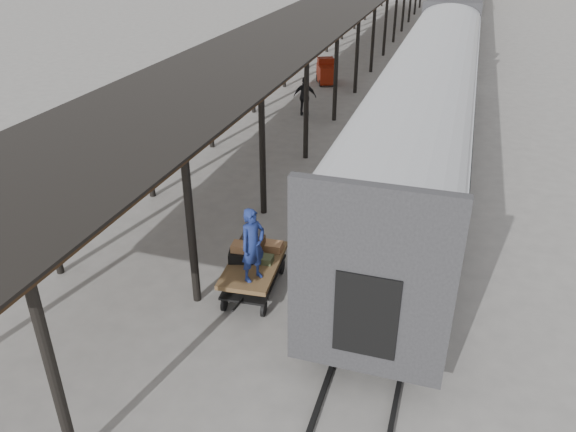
# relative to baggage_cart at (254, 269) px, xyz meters

# --- Properties ---
(ground) EXTENTS (160.00, 160.00, 0.00)m
(ground) POSITION_rel_baggage_cart_xyz_m (0.10, 1.20, -0.65)
(ground) COLOR slate
(ground) RESTS_ON ground
(train) EXTENTS (3.45, 76.01, 4.01)m
(train) POSITION_rel_baggage_cart_xyz_m (3.30, 34.99, 2.04)
(train) COLOR silver
(train) RESTS_ON ground
(canopy) EXTENTS (4.90, 64.30, 4.15)m
(canopy) POSITION_rel_baggage_cart_xyz_m (-3.30, 25.20, 3.36)
(canopy) COLOR #422B19
(canopy) RESTS_ON ground
(rails) EXTENTS (1.54, 150.00, 0.12)m
(rails) POSITION_rel_baggage_cart_xyz_m (3.30, 35.20, -0.59)
(rails) COLOR black
(rails) RESTS_ON ground
(baggage_cart) EXTENTS (1.44, 2.49, 0.86)m
(baggage_cart) POSITION_rel_baggage_cart_xyz_m (0.00, 0.00, 0.00)
(baggage_cart) COLOR brown
(baggage_cart) RESTS_ON ground
(suitcase_stack) EXTENTS (1.21, 1.23, 0.58)m
(suitcase_stack) POSITION_rel_baggage_cart_xyz_m (-0.17, 0.31, 0.43)
(suitcase_stack) COLOR #3A393C
(suitcase_stack) RESTS_ON baggage_cart
(luggage_tug) EXTENTS (1.50, 1.84, 1.41)m
(luggage_tug) POSITION_rel_baggage_cart_xyz_m (-3.25, 20.64, -0.00)
(luggage_tug) COLOR maroon
(luggage_tug) RESTS_ON ground
(porter) EXTENTS (0.72, 0.81, 1.86)m
(porter) POSITION_rel_baggage_cart_xyz_m (0.25, -0.65, 1.14)
(porter) COLOR navy
(porter) RESTS_ON baggage_cart
(pedestrian) EXTENTS (1.16, 0.62, 1.88)m
(pedestrian) POSITION_rel_baggage_cart_xyz_m (-2.79, 14.49, 0.29)
(pedestrian) COLOR black
(pedestrian) RESTS_ON ground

